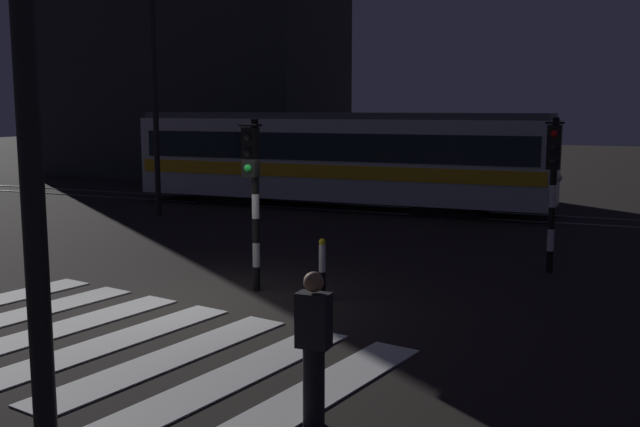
{
  "coord_description": "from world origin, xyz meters",
  "views": [
    {
      "loc": [
        6.85,
        -10.63,
        3.44
      ],
      "look_at": [
        1.42,
        2.28,
        1.4
      ],
      "focal_mm": 41.14,
      "sensor_mm": 36.0,
      "label": 1
    }
  ],
  "objects_px": {
    "pedestrian_waiting_at_kerb": "(314,348)",
    "bollard_island_edge": "(322,269)",
    "traffic_light_median_centre": "(253,179)",
    "street_lamp_trackside_left": "(149,67)",
    "traffic_light_corner_far_right": "(553,171)",
    "tram": "(338,157)"
  },
  "relations": [
    {
      "from": "street_lamp_trackside_left",
      "to": "traffic_light_corner_far_right",
      "type": "bearing_deg",
      "value": -16.14
    },
    {
      "from": "street_lamp_trackside_left",
      "to": "bollard_island_edge",
      "type": "distance_m",
      "value": 12.2
    },
    {
      "from": "traffic_light_corner_far_right",
      "to": "street_lamp_trackside_left",
      "type": "bearing_deg",
      "value": 163.86
    },
    {
      "from": "pedestrian_waiting_at_kerb",
      "to": "bollard_island_edge",
      "type": "xyz_separation_m",
      "value": [
        -1.96,
        4.94,
        -0.32
      ]
    },
    {
      "from": "bollard_island_edge",
      "to": "pedestrian_waiting_at_kerb",
      "type": "bearing_deg",
      "value": -68.35
    },
    {
      "from": "street_lamp_trackside_left",
      "to": "pedestrian_waiting_at_kerb",
      "type": "height_order",
      "value": "street_lamp_trackside_left"
    },
    {
      "from": "street_lamp_trackside_left",
      "to": "bollard_island_edge",
      "type": "height_order",
      "value": "street_lamp_trackside_left"
    },
    {
      "from": "traffic_light_corner_far_right",
      "to": "tram",
      "type": "xyz_separation_m",
      "value": [
        -7.78,
        7.73,
        -0.39
      ]
    },
    {
      "from": "traffic_light_corner_far_right",
      "to": "pedestrian_waiting_at_kerb",
      "type": "bearing_deg",
      "value": -100.52
    },
    {
      "from": "traffic_light_corner_far_right",
      "to": "pedestrian_waiting_at_kerb",
      "type": "xyz_separation_m",
      "value": [
        -1.61,
        -8.66,
        -1.26
      ]
    },
    {
      "from": "traffic_light_corner_far_right",
      "to": "tram",
      "type": "distance_m",
      "value": 10.97
    },
    {
      "from": "pedestrian_waiting_at_kerb",
      "to": "bollard_island_edge",
      "type": "height_order",
      "value": "pedestrian_waiting_at_kerb"
    },
    {
      "from": "tram",
      "to": "pedestrian_waiting_at_kerb",
      "type": "bearing_deg",
      "value": -69.39
    },
    {
      "from": "pedestrian_waiting_at_kerb",
      "to": "bollard_island_edge",
      "type": "bearing_deg",
      "value": 111.65
    },
    {
      "from": "tram",
      "to": "pedestrian_waiting_at_kerb",
      "type": "distance_m",
      "value": 17.54
    },
    {
      "from": "pedestrian_waiting_at_kerb",
      "to": "tram",
      "type": "bearing_deg",
      "value": 110.61
    },
    {
      "from": "traffic_light_median_centre",
      "to": "pedestrian_waiting_at_kerb",
      "type": "relative_size",
      "value": 1.88
    },
    {
      "from": "traffic_light_median_centre",
      "to": "bollard_island_edge",
      "type": "distance_m",
      "value": 2.09
    },
    {
      "from": "bollard_island_edge",
      "to": "traffic_light_median_centre",
      "type": "bearing_deg",
      "value": -179.62
    },
    {
      "from": "street_lamp_trackside_left",
      "to": "pedestrian_waiting_at_kerb",
      "type": "bearing_deg",
      "value": -48.59
    },
    {
      "from": "traffic_light_median_centre",
      "to": "tram",
      "type": "bearing_deg",
      "value": 103.85
    },
    {
      "from": "traffic_light_median_centre",
      "to": "bollard_island_edge",
      "type": "relative_size",
      "value": 2.9
    }
  ]
}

